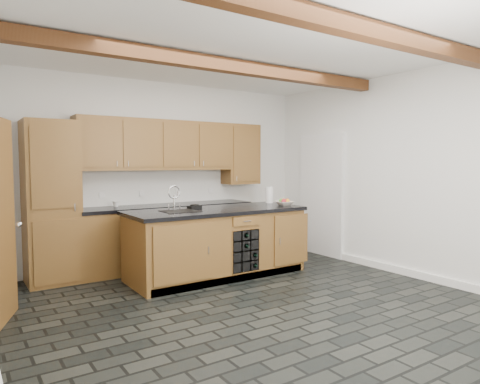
{
  "coord_description": "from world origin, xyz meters",
  "views": [
    {
      "loc": [
        -2.67,
        -3.73,
        1.57
      ],
      "look_at": [
        0.35,
        0.8,
        1.19
      ],
      "focal_mm": 32.0,
      "sensor_mm": 36.0,
      "label": 1
    }
  ],
  "objects_px": {
    "fruit_bowl": "(285,203)",
    "paper_towel": "(269,195)",
    "island": "(218,242)",
    "kitchen_scale": "(195,207)"
  },
  "relations": [
    {
      "from": "kitchen_scale",
      "to": "fruit_bowl",
      "type": "xyz_separation_m",
      "value": [
        1.33,
        -0.32,
        0.0
      ]
    },
    {
      "from": "island",
      "to": "kitchen_scale",
      "type": "height_order",
      "value": "kitchen_scale"
    },
    {
      "from": "island",
      "to": "paper_towel",
      "type": "distance_m",
      "value": 1.29
    },
    {
      "from": "fruit_bowl",
      "to": "paper_towel",
      "type": "bearing_deg",
      "value": 84.6
    },
    {
      "from": "island",
      "to": "fruit_bowl",
      "type": "distance_m",
      "value": 1.19
    },
    {
      "from": "island",
      "to": "paper_towel",
      "type": "relative_size",
      "value": 9.88
    },
    {
      "from": "island",
      "to": "fruit_bowl",
      "type": "relative_size",
      "value": 9.81
    },
    {
      "from": "kitchen_scale",
      "to": "paper_towel",
      "type": "bearing_deg",
      "value": -6.55
    },
    {
      "from": "paper_towel",
      "to": "kitchen_scale",
      "type": "bearing_deg",
      "value": -175.92
    },
    {
      "from": "fruit_bowl",
      "to": "paper_towel",
      "type": "relative_size",
      "value": 1.01
    }
  ]
}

